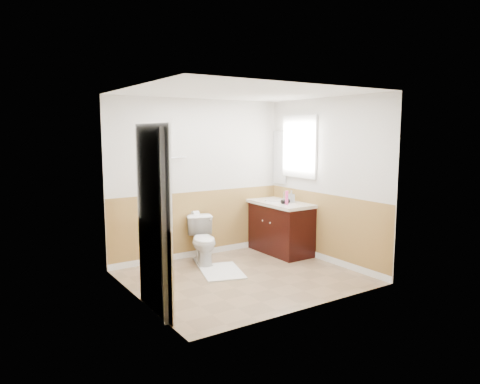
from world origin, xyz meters
TOP-DOWN VIEW (x-y plane):
  - floor at (0.00, 0.00)m, footprint 3.00×3.00m
  - ceiling at (0.00, 0.00)m, footprint 3.00×3.00m
  - wall_back at (0.00, 1.30)m, footprint 3.00×0.00m
  - wall_front at (0.00, -1.30)m, footprint 3.00×0.00m
  - wall_left at (-1.50, 0.00)m, footprint 0.00×3.00m
  - wall_right at (1.50, 0.00)m, footprint 0.00×3.00m
  - wainscot_back at (0.00, 1.29)m, footprint 3.00×0.00m
  - wainscot_front at (0.00, -1.29)m, footprint 3.00×0.00m
  - wainscot_left at (-1.49, 0.00)m, footprint 0.00×2.60m
  - wainscot_right at (1.49, 0.00)m, footprint 0.00×2.60m
  - toilet at (-0.15, 0.89)m, footprint 0.58×0.78m
  - bath_mat at (-0.15, 0.36)m, footprint 0.76×0.93m
  - vanity_cabinet at (1.21, 0.71)m, footprint 0.55×1.10m
  - vanity_knob_left at (0.91, 0.61)m, footprint 0.03×0.03m
  - vanity_knob_right at (0.91, 0.81)m, footprint 0.03×0.03m
  - countertop at (1.20, 0.71)m, footprint 0.60×1.15m
  - sink_basin at (1.21, 0.86)m, footprint 0.36×0.36m
  - faucet at (1.39, 0.86)m, footprint 0.02×0.02m
  - lotion_bottle at (1.11, 0.45)m, footprint 0.05×0.05m
  - soap_dispenser at (1.33, 0.61)m, footprint 0.10×0.10m
  - hair_dryer_body at (1.16, 0.55)m, footprint 0.14×0.07m
  - hair_dryer_handle at (1.13, 0.57)m, footprint 0.03×0.03m
  - mirror_panel at (1.48, 1.10)m, footprint 0.02×0.35m
  - window_frame at (1.47, 0.59)m, footprint 0.04×0.80m
  - window_glass at (1.49, 0.59)m, footprint 0.01×0.70m
  - door at (-1.40, -0.45)m, footprint 0.29×0.78m
  - door_frame at (-1.48, -0.45)m, footprint 0.02×0.92m
  - door_knob at (-1.34, -0.12)m, footprint 0.06×0.06m
  - towel_bar at (-0.55, 1.25)m, footprint 0.62×0.02m
  - tp_holder_bar at (-0.10, 1.23)m, footprint 0.14×0.02m
  - tp_roll at (-0.10, 1.23)m, footprint 0.10×0.11m
  - tp_sheet at (-0.10, 1.23)m, footprint 0.10×0.01m

SIDE VIEW (x-z plane):
  - floor at x=0.00m, z-range 0.00..0.00m
  - bath_mat at x=-0.15m, z-range 0.00..0.02m
  - toilet at x=-0.15m, z-range 0.00..0.71m
  - vanity_cabinet at x=1.21m, z-range 0.00..0.80m
  - wainscot_back at x=0.00m, z-range -1.00..2.00m
  - wainscot_front at x=0.00m, z-range -1.00..2.00m
  - wainscot_left at x=-1.49m, z-range -0.80..1.80m
  - wainscot_right at x=1.49m, z-range -0.80..1.80m
  - vanity_knob_left at x=0.91m, z-range 0.53..0.57m
  - vanity_knob_right at x=0.91m, z-range 0.53..0.57m
  - tp_sheet at x=-0.10m, z-range 0.51..0.67m
  - tp_holder_bar at x=-0.10m, z-range 0.69..0.71m
  - tp_roll at x=-0.10m, z-range 0.64..0.76m
  - countertop at x=1.20m, z-range 0.80..0.85m
  - hair_dryer_handle at x=1.13m, z-range 0.82..0.89m
  - sink_basin at x=1.21m, z-range 0.85..0.87m
  - hair_dryer_body at x=1.16m, z-range 0.85..0.92m
  - faucet at x=1.39m, z-range 0.85..0.99m
  - soap_dispenser at x=1.33m, z-range 0.85..1.04m
  - door_knob at x=-1.34m, z-range 0.92..0.98m
  - lotion_bottle at x=1.11m, z-range 0.85..1.07m
  - door at x=-1.40m, z-range 0.00..2.04m
  - door_frame at x=-1.48m, z-range -0.02..2.08m
  - wall_back at x=0.00m, z-range -0.25..2.75m
  - wall_front at x=0.00m, z-range -0.25..2.75m
  - wall_left at x=-1.50m, z-range -0.25..2.75m
  - wall_right at x=1.50m, z-range -0.25..2.75m
  - mirror_panel at x=1.48m, z-range 1.10..2.00m
  - towel_bar at x=-0.55m, z-range 1.59..1.61m
  - window_frame at x=1.47m, z-range 1.25..2.25m
  - window_glass at x=1.49m, z-range 1.30..2.20m
  - ceiling at x=0.00m, z-range 2.50..2.50m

